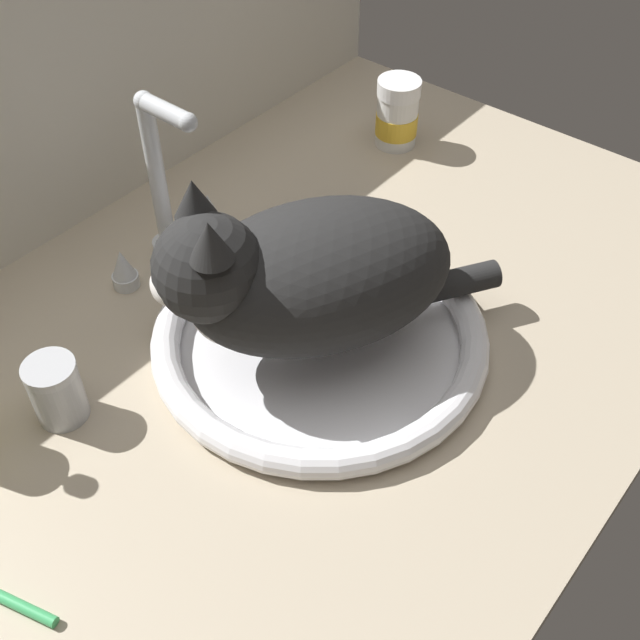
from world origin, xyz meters
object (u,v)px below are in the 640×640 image
(faucet, at_px, (164,202))
(pill_bottle, at_px, (397,115))
(metal_jar, at_px, (56,391))
(cat, at_px, (299,276))
(sink_basin, at_px, (320,336))

(faucet, relative_size, pill_bottle, 2.23)
(metal_jar, distance_m, pill_bottle, 0.63)
(faucet, relative_size, metal_jar, 3.08)
(cat, height_order, metal_jar, cat)
(faucet, xyz_separation_m, pill_bottle, (0.39, -0.06, -0.04))
(sink_basin, bearing_deg, pill_bottle, 24.28)
(sink_basin, xyz_separation_m, faucet, (0.00, 0.24, 0.07))
(sink_basin, distance_m, cat, 0.10)
(metal_jar, height_order, pill_bottle, pill_bottle)
(metal_jar, bearing_deg, sink_basin, -30.42)
(sink_basin, xyz_separation_m, pill_bottle, (0.39, 0.18, 0.03))
(cat, bearing_deg, metal_jar, 149.71)
(metal_jar, xyz_separation_m, pill_bottle, (0.63, 0.03, 0.01))
(faucet, xyz_separation_m, cat, (-0.02, -0.23, 0.02))
(pill_bottle, bearing_deg, faucet, 170.96)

